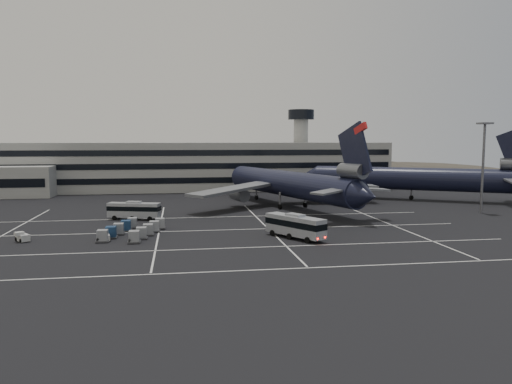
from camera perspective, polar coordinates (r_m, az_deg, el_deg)
The scene contains 12 objects.
ground at distance 78.54m, azimuth -6.73°, elevation -4.94°, with size 260.00×260.00×0.00m, color black.
lane_markings at distance 79.29m, azimuth -6.07°, elevation -4.82°, with size 90.00×55.62×0.01m.
terminal at distance 148.42m, azimuth -8.98°, elevation 2.87°, with size 125.00×26.00×24.00m.
hills at distance 249.40m, azimuth -4.10°, elevation -0.21°, with size 352.00×180.00×44.00m.
lightpole_right at distance 110.40m, azimuth 24.56°, elevation 3.88°, with size 2.40×2.40×18.28m.
trijet_main at distance 109.33m, azimuth 3.83°, elevation 0.95°, with size 45.13×56.27×18.08m.
trijet_far at distance 129.06m, azimuth 17.81°, elevation 1.53°, with size 52.15×35.78×18.08m.
bus_near at distance 75.42m, azimuth 4.49°, elevation -3.78°, with size 7.74×10.34×3.76m.
bus_far at distance 95.58m, azimuth -13.76°, elevation -1.96°, with size 10.04×5.00×3.46m.
tug_a at distance 76.93m, azimuth -16.79°, elevation -4.96°, with size 1.59×2.18×1.27m.
tug_b at distance 80.74m, azimuth -25.09°, elevation -4.69°, with size 2.54×2.72×1.51m.
uld_cluster at distance 80.48m, azimuth -13.85°, elevation -4.18°, with size 10.26×14.98×1.78m.
Camera 1 is at (-2.84, -77.07, 14.85)m, focal length 35.00 mm.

